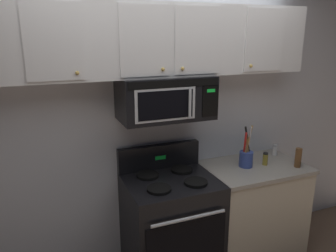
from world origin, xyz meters
The scene contains 9 objects.
back_wall centered at (0.00, 0.79, 1.35)m, with size 5.20×0.10×2.70m, color silver.
stove_range centered at (0.00, 0.42, 0.47)m, with size 0.76×0.69×1.12m.
over_range_microwave centered at (0.00, 0.54, 1.58)m, with size 0.76×0.43×0.35m.
upper_cabinets centered at (0.00, 0.57, 2.02)m, with size 2.50×0.36×0.55m.
counter_segment centered at (0.84, 0.43, 0.45)m, with size 0.93×0.65×0.90m.
utensil_crock_blue centered at (0.75, 0.44, 1.00)m, with size 0.12×0.12×0.39m.
salt_shaker centered at (1.19, 0.58, 0.95)m, with size 0.05×0.05×0.11m.
pepper_mill centered at (1.18, 0.25, 0.99)m, with size 0.06×0.06×0.18m, color brown.
spice_jar centered at (0.94, 0.40, 0.96)m, with size 0.05×0.05×0.12m.
Camera 1 is at (-0.97, -1.91, 2.07)m, focal length 35.30 mm.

